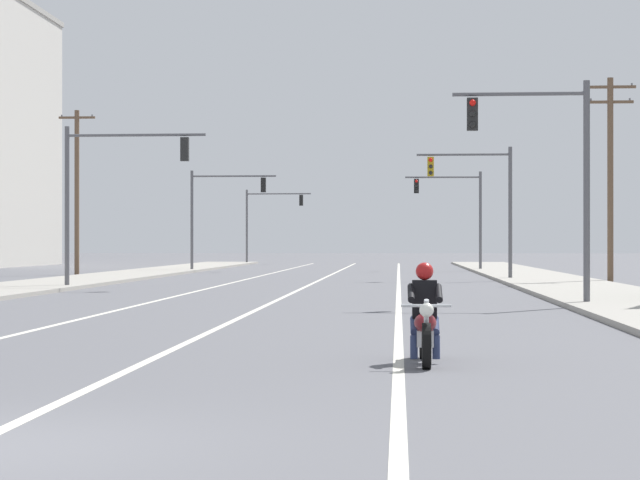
{
  "coord_description": "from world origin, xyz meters",
  "views": [
    {
      "loc": [
        3.76,
        -10.28,
        1.75
      ],
      "look_at": [
        1.65,
        22.82,
        1.82
      ],
      "focal_mm": 69.68,
      "sensor_mm": 36.0,
      "label": 1
    }
  ],
  "objects_px": {
    "traffic_signal_far_right": "(459,205)",
    "traffic_signal_mid_right": "(483,193)",
    "traffic_signal_far_left": "(266,214)",
    "traffic_signal_mid_left": "(217,204)",
    "utility_pole_left_far": "(77,189)",
    "traffic_signal_near_right": "(549,160)",
    "motorcycle_with_rider": "(425,323)",
    "utility_pole_right_far": "(610,172)",
    "traffic_signal_near_left": "(108,180)"
  },
  "relations": [
    {
      "from": "utility_pole_right_far",
      "to": "traffic_signal_far_right",
      "type": "bearing_deg",
      "value": 103.03
    },
    {
      "from": "motorcycle_with_rider",
      "to": "traffic_signal_far_left",
      "type": "distance_m",
      "value": 85.96
    },
    {
      "from": "traffic_signal_near_left",
      "to": "traffic_signal_mid_right",
      "type": "xyz_separation_m",
      "value": [
        15.0,
        11.21,
        -0.06
      ]
    },
    {
      "from": "traffic_signal_mid_right",
      "to": "utility_pole_right_far",
      "type": "distance_m",
      "value": 6.35
    },
    {
      "from": "motorcycle_with_rider",
      "to": "utility_pole_left_far",
      "type": "relative_size",
      "value": 0.24
    },
    {
      "from": "traffic_signal_far_left",
      "to": "utility_pole_left_far",
      "type": "relative_size",
      "value": 0.69
    },
    {
      "from": "motorcycle_with_rider",
      "to": "traffic_signal_near_right",
      "type": "distance_m",
      "value": 17.11
    },
    {
      "from": "traffic_signal_near_right",
      "to": "traffic_signal_far_left",
      "type": "relative_size",
      "value": 1.0
    },
    {
      "from": "traffic_signal_near_right",
      "to": "traffic_signal_mid_left",
      "type": "distance_m",
      "value": 44.02
    },
    {
      "from": "traffic_signal_far_left",
      "to": "utility_pole_left_far",
      "type": "height_order",
      "value": "utility_pole_left_far"
    },
    {
      "from": "utility_pole_right_far",
      "to": "utility_pole_left_far",
      "type": "bearing_deg",
      "value": 155.1
    },
    {
      "from": "motorcycle_with_rider",
      "to": "traffic_signal_near_right",
      "type": "bearing_deg",
      "value": 77.12
    },
    {
      "from": "traffic_signal_far_right",
      "to": "utility_pole_right_far",
      "type": "relative_size",
      "value": 0.7
    },
    {
      "from": "utility_pole_right_far",
      "to": "traffic_signal_far_left",
      "type": "bearing_deg",
      "value": 112.53
    },
    {
      "from": "traffic_signal_near_left",
      "to": "utility_pole_left_far",
      "type": "distance_m",
      "value": 21.1
    },
    {
      "from": "traffic_signal_mid_left",
      "to": "utility_pole_right_far",
      "type": "relative_size",
      "value": 0.7
    },
    {
      "from": "utility_pole_right_far",
      "to": "traffic_signal_mid_right",
      "type": "bearing_deg",
      "value": 146.01
    },
    {
      "from": "motorcycle_with_rider",
      "to": "utility_pole_right_far",
      "type": "distance_m",
      "value": 37.57
    },
    {
      "from": "traffic_signal_near_left",
      "to": "utility_pole_right_far",
      "type": "relative_size",
      "value": 0.7
    },
    {
      "from": "traffic_signal_mid_left",
      "to": "traffic_signal_far_left",
      "type": "distance_m",
      "value": 27.51
    },
    {
      "from": "traffic_signal_mid_left",
      "to": "traffic_signal_far_right",
      "type": "distance_m",
      "value": 15.06
    },
    {
      "from": "traffic_signal_near_left",
      "to": "traffic_signal_mid_left",
      "type": "height_order",
      "value": "same"
    },
    {
      "from": "traffic_signal_near_right",
      "to": "traffic_signal_far_left",
      "type": "distance_m",
      "value": 70.45
    },
    {
      "from": "traffic_signal_near_left",
      "to": "traffic_signal_near_right",
      "type": "bearing_deg",
      "value": -38.92
    },
    {
      "from": "traffic_signal_near_right",
      "to": "utility_pole_left_far",
      "type": "xyz_separation_m",
      "value": [
        -21.66,
        32.34,
        0.67
      ]
    },
    {
      "from": "motorcycle_with_rider",
      "to": "traffic_signal_mid_right",
      "type": "xyz_separation_m",
      "value": [
        3.54,
        39.81,
        3.48
      ]
    },
    {
      "from": "utility_pole_left_far",
      "to": "traffic_signal_near_right",
      "type": "bearing_deg",
      "value": -56.19
    },
    {
      "from": "traffic_signal_far_left",
      "to": "traffic_signal_far_right",
      "type": "bearing_deg",
      "value": -59.73
    },
    {
      "from": "traffic_signal_near_right",
      "to": "traffic_signal_near_left",
      "type": "bearing_deg",
      "value": 141.08
    },
    {
      "from": "traffic_signal_near_left",
      "to": "traffic_signal_far_left",
      "type": "height_order",
      "value": "same"
    },
    {
      "from": "utility_pole_right_far",
      "to": "traffic_signal_mid_left",
      "type": "bearing_deg",
      "value": 133.64
    },
    {
      "from": "traffic_signal_mid_right",
      "to": "traffic_signal_mid_left",
      "type": "xyz_separation_m",
      "value": [
        -15.1,
        17.8,
        0.05
      ]
    },
    {
      "from": "traffic_signal_near_left",
      "to": "traffic_signal_mid_right",
      "type": "height_order",
      "value": "same"
    },
    {
      "from": "traffic_signal_near_right",
      "to": "traffic_signal_near_left",
      "type": "relative_size",
      "value": 1.0
    },
    {
      "from": "traffic_signal_mid_left",
      "to": "motorcycle_with_rider",
      "type": "bearing_deg",
      "value": -78.65
    },
    {
      "from": "motorcycle_with_rider",
      "to": "traffic_signal_near_left",
      "type": "height_order",
      "value": "traffic_signal_near_left"
    },
    {
      "from": "motorcycle_with_rider",
      "to": "traffic_signal_mid_left",
      "type": "relative_size",
      "value": 0.35
    },
    {
      "from": "traffic_signal_near_right",
      "to": "utility_pole_right_far",
      "type": "relative_size",
      "value": 0.7
    },
    {
      "from": "traffic_signal_near_left",
      "to": "motorcycle_with_rider",
      "type": "bearing_deg",
      "value": -68.17
    },
    {
      "from": "traffic_signal_far_right",
      "to": "traffic_signal_mid_right",
      "type": "bearing_deg",
      "value": -89.46
    },
    {
      "from": "traffic_signal_mid_left",
      "to": "utility_pole_right_far",
      "type": "bearing_deg",
      "value": -46.36
    },
    {
      "from": "motorcycle_with_rider",
      "to": "traffic_signal_mid_right",
      "type": "height_order",
      "value": "traffic_signal_mid_right"
    },
    {
      "from": "traffic_signal_far_right",
      "to": "traffic_signal_far_left",
      "type": "bearing_deg",
      "value": 120.27
    },
    {
      "from": "utility_pole_right_far",
      "to": "utility_pole_left_far",
      "type": "distance_m",
      "value": 29.43
    },
    {
      "from": "traffic_signal_mid_left",
      "to": "traffic_signal_far_left",
      "type": "xyz_separation_m",
      "value": [
        0.07,
        27.51,
        0.01
      ]
    },
    {
      "from": "traffic_signal_mid_right",
      "to": "traffic_signal_mid_left",
      "type": "distance_m",
      "value": 23.34
    },
    {
      "from": "traffic_signal_far_right",
      "to": "utility_pole_left_far",
      "type": "distance_m",
      "value": 23.97
    },
    {
      "from": "motorcycle_with_rider",
      "to": "traffic_signal_mid_right",
      "type": "bearing_deg",
      "value": 84.91
    },
    {
      "from": "utility_pole_right_far",
      "to": "utility_pole_left_far",
      "type": "xyz_separation_m",
      "value": [
        -26.69,
        12.39,
        -0.11
      ]
    },
    {
      "from": "traffic_signal_near_right",
      "to": "traffic_signal_far_right",
      "type": "xyz_separation_m",
      "value": [
        -0.38,
        43.35,
        0.07
      ]
    }
  ]
}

